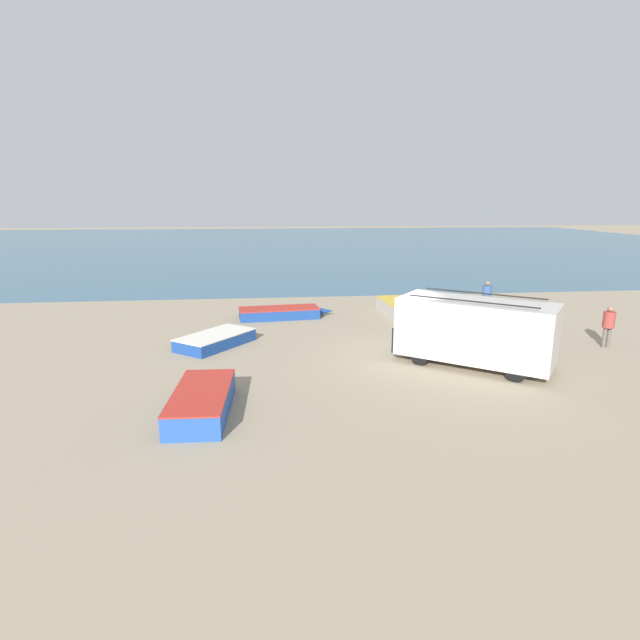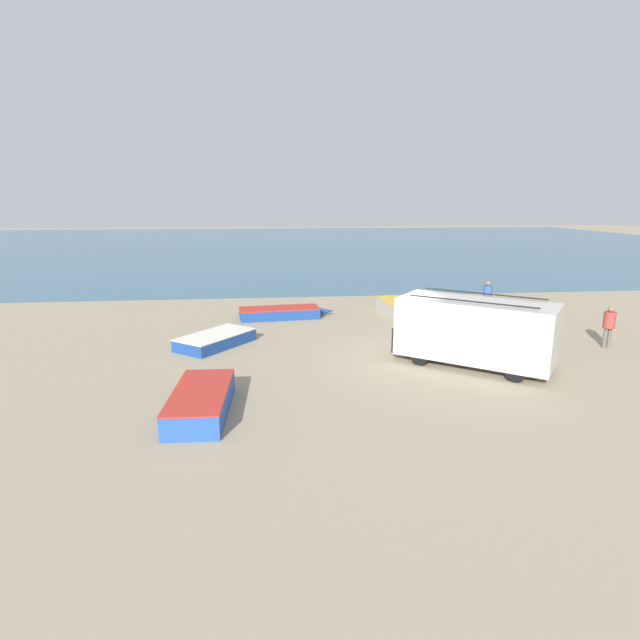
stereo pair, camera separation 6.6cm
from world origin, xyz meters
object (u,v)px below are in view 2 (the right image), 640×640
(fishing_rowboat_3, at_px, (202,400))
(fisherman_0, at_px, (546,326))
(parked_van, at_px, (474,330))
(fishing_rowboat_0, at_px, (282,313))
(fisherman_2, at_px, (487,295))
(fisherman_1, at_px, (609,323))
(fishing_rowboat_2, at_px, (400,309))
(fishing_rowboat_1, at_px, (217,339))

(fishing_rowboat_3, height_order, fisherman_0, fisherman_0)
(parked_van, relative_size, fishing_rowboat_0, 1.13)
(parked_van, xyz_separation_m, fisherman_2, (4.05, 7.91, -0.26))
(fisherman_0, relative_size, fisherman_2, 0.98)
(fishing_rowboat_3, height_order, fisherman_1, fisherman_1)
(fishing_rowboat_2, relative_size, fishing_rowboat_3, 1.01)
(parked_van, bearing_deg, fisherman_2, -79.20)
(fishing_rowboat_1, xyz_separation_m, fisherman_2, (13.39, 4.36, 0.79))
(parked_van, xyz_separation_m, fisherman_1, (6.26, 1.57, -0.29))
(fishing_rowboat_0, relative_size, fisherman_2, 2.81)
(parked_van, distance_m, fishing_rowboat_0, 10.56)
(fishing_rowboat_2, height_order, fisherman_1, fisherman_1)
(fishing_rowboat_1, relative_size, fisherman_0, 2.17)
(fishing_rowboat_1, xyz_separation_m, fisherman_0, (12.89, -2.11, 0.76))
(fishing_rowboat_1, height_order, fishing_rowboat_2, fishing_rowboat_2)
(fishing_rowboat_3, bearing_deg, fishing_rowboat_2, -34.99)
(parked_van, distance_m, fishing_rowboat_2, 8.30)
(fishing_rowboat_2, bearing_deg, parked_van, -0.09)
(parked_van, xyz_separation_m, fishing_rowboat_3, (-9.13, -3.07, -0.96))
(fishing_rowboat_0, height_order, fisherman_0, fisherman_0)
(fisherman_0, bearing_deg, fisherman_2, -165.58)
(fisherman_2, bearing_deg, fishing_rowboat_1, 117.48)
(fisherman_1, bearing_deg, parked_van, -69.59)
(fishing_rowboat_1, height_order, fisherman_2, fisherman_2)
(fisherman_0, relative_size, fisherman_1, 1.01)
(fishing_rowboat_0, bearing_deg, fisherman_1, -33.34)
(parked_van, xyz_separation_m, fishing_rowboat_2, (-0.46, 8.23, -0.96))
(fishing_rowboat_0, height_order, fishing_rowboat_1, fishing_rowboat_0)
(fisherman_1, bearing_deg, fishing_rowboat_2, -128.41)
(fishing_rowboat_1, height_order, fisherman_0, fisherman_0)
(fisherman_0, bearing_deg, fishing_rowboat_0, -105.02)
(fishing_rowboat_2, bearing_deg, fishing_rowboat_1, -65.49)
(parked_van, bearing_deg, fishing_rowboat_2, -48.89)
(parked_van, relative_size, fishing_rowboat_2, 1.27)
(fishing_rowboat_2, height_order, fisherman_2, fisherman_2)
(fishing_rowboat_3, distance_m, fisherman_2, 17.17)
(fisherman_2, bearing_deg, fisherman_0, -175.01)
(fishing_rowboat_0, distance_m, fisherman_0, 12.19)
(fishing_rowboat_2, bearing_deg, fisherman_0, 27.30)
(fishing_rowboat_1, relative_size, fishing_rowboat_2, 0.85)
(fishing_rowboat_2, height_order, fishing_rowboat_3, same)
(fishing_rowboat_1, relative_size, fisherman_1, 2.19)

